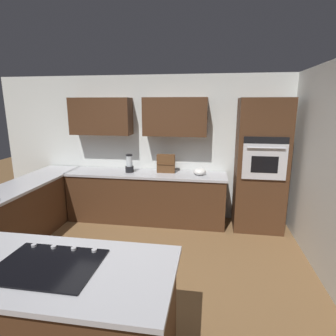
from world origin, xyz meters
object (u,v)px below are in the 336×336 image
mixing_bowl (200,172)px  wall_oven (260,166)px  blender (129,165)px  cooktop (48,265)px  spice_rack (166,164)px

mixing_bowl → wall_oven: bearing=179.5°
wall_oven → blender: bearing=-0.2°
cooktop → blender: 2.95m
wall_oven → spice_rack: 1.60m
blender → spice_rack: (-0.65, -0.08, 0.02)m
wall_oven → cooktop: wall_oven is taller
wall_oven → cooktop: 3.55m
cooktop → blender: (0.25, -2.93, 0.13)m
blender → mixing_bowl: 1.25m
cooktop → spice_rack: 3.04m
spice_rack → blender: bearing=6.6°
blender → cooktop: bearing=94.8°
wall_oven → mixing_bowl: bearing=-0.5°
cooktop → mixing_bowl: bearing=-108.9°
wall_oven → blender: (2.25, -0.01, -0.06)m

